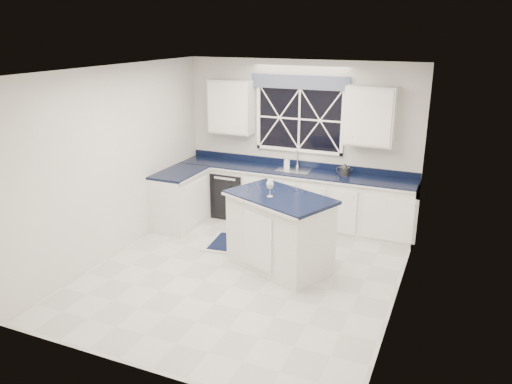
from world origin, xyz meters
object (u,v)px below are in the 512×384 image
at_px(kettle, 344,170).
at_px(soap_bottle, 287,162).
at_px(wine_glass, 270,185).
at_px(island, 280,232).
at_px(faucet, 297,158).
at_px(dishwasher, 233,193).

relative_size(kettle, soap_bottle, 1.35).
bearing_deg(wine_glass, kettle, 71.54).
bearing_deg(island, soap_bottle, 130.42).
height_order(faucet, island, faucet).
bearing_deg(faucet, dishwasher, -169.98).
bearing_deg(kettle, soap_bottle, -178.44).
distance_m(dishwasher, soap_bottle, 1.15).
height_order(wine_glass, soap_bottle, wine_glass).
relative_size(faucet, soap_bottle, 1.51).
relative_size(dishwasher, faucet, 2.72).
bearing_deg(wine_glass, faucet, 97.87).
bearing_deg(island, kettle, 97.49).
bearing_deg(dishwasher, wine_glass, -51.22).
height_order(dishwasher, faucet, faucet).
xyz_separation_m(dishwasher, faucet, (1.10, 0.19, 0.69)).
bearing_deg(soap_bottle, faucet, 29.83).
height_order(kettle, soap_bottle, soap_bottle).
bearing_deg(island, dishwasher, 156.06).
bearing_deg(faucet, kettle, -9.75).
distance_m(dishwasher, kettle, 2.04).
xyz_separation_m(faucet, island, (0.37, -1.79, -0.57)).
height_order(faucet, kettle, faucet).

